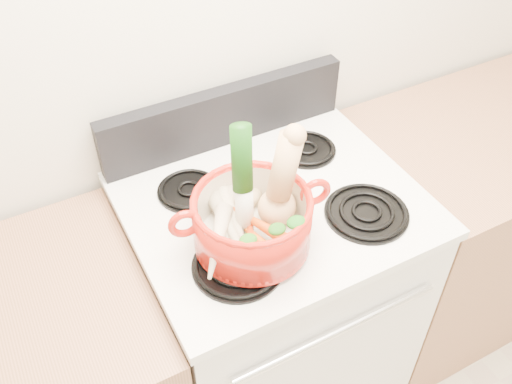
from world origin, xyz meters
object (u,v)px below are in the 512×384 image
dutch_oven (252,222)px  squash (278,182)px  stove_body (271,307)px  leek (244,181)px

dutch_oven → squash: (0.08, 0.01, 0.08)m
stove_body → leek: bearing=-145.4°
stove_body → squash: bearing=-116.9°
stove_body → leek: 0.71m
squash → leek: leek is taller
squash → leek: 0.09m
stove_body → squash: size_ratio=3.64×
squash → dutch_oven: bearing=169.7°
squash → leek: bearing=152.9°
stove_body → squash: squash is taller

